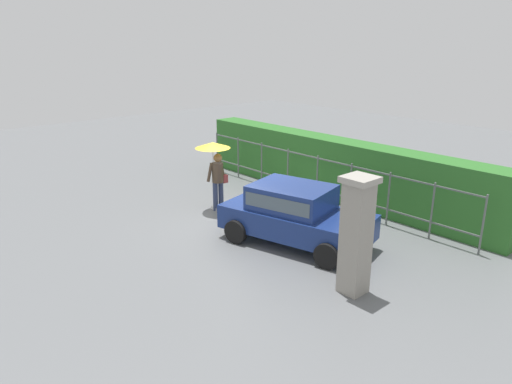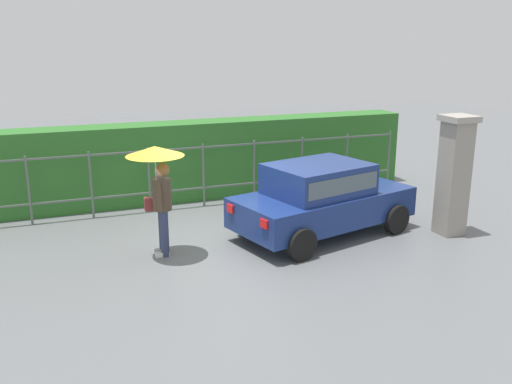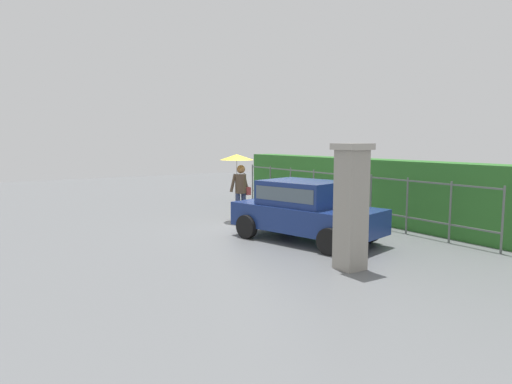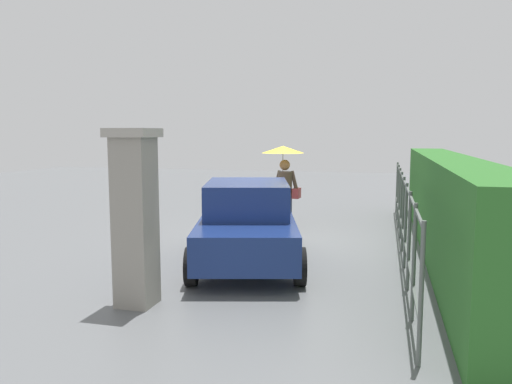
{
  "view_description": "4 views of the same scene",
  "coord_description": "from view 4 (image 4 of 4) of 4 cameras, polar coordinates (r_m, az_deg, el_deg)",
  "views": [
    {
      "loc": [
        9.47,
        -8.12,
        4.84
      ],
      "look_at": [
        0.67,
        -0.25,
        1.04
      ],
      "focal_mm": 33.04,
      "sensor_mm": 36.0,
      "label": 1
    },
    {
      "loc": [
        -3.04,
        -9.68,
        3.87
      ],
      "look_at": [
        0.53,
        -0.27,
        1.07
      ],
      "focal_mm": 39.01,
      "sensor_mm": 36.0,
      "label": 2
    },
    {
      "loc": [
        10.69,
        -7.19,
        2.48
      ],
      "look_at": [
        0.1,
        -0.36,
        1.04
      ],
      "focal_mm": 31.91,
      "sensor_mm": 36.0,
      "label": 3
    },
    {
      "loc": [
        10.44,
        2.21,
        2.35
      ],
      "look_at": [
        0.39,
        -0.39,
        1.12
      ],
      "focal_mm": 34.67,
      "sensor_mm": 36.0,
      "label": 4
    }
  ],
  "objects": [
    {
      "name": "fence_section",
      "position": [
        10.25,
        16.61,
        -2.05
      ],
      "size": [
        10.24,
        0.05,
        1.5
      ],
      "color": "#59605B",
      "rests_on": "ground"
    },
    {
      "name": "gate_pillar",
      "position": [
        6.88,
        -13.76,
        -2.7
      ],
      "size": [
        0.6,
        0.6,
        2.42
      ],
      "color": "gray",
      "rests_on": "ground"
    },
    {
      "name": "hedge_row",
      "position": [
        10.3,
        21.25,
        -1.5
      ],
      "size": [
        11.19,
        0.9,
        1.9
      ],
      "primitive_type": "cube",
      "color": "#2D6B28",
      "rests_on": "ground"
    },
    {
      "name": "ground_plane",
      "position": [
        10.92,
        2.51,
        -5.66
      ],
      "size": [
        40.0,
        40.0,
        0.0
      ],
      "primitive_type": "plane",
      "color": "slate"
    },
    {
      "name": "pedestrian",
      "position": [
        11.96,
        3.29,
        2.74
      ],
      "size": [
        1.03,
        1.03,
        2.05
      ],
      "rotation": [
        0.0,
        0.0,
        3.1
      ],
      "color": "#2D3856",
      "rests_on": "ground"
    },
    {
      "name": "car",
      "position": [
        8.91,
        -1.01,
        -3.21
      ],
      "size": [
        3.99,
        2.57,
        1.48
      ],
      "rotation": [
        0.0,
        0.0,
        0.25
      ],
      "color": "navy",
      "rests_on": "ground"
    }
  ]
}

